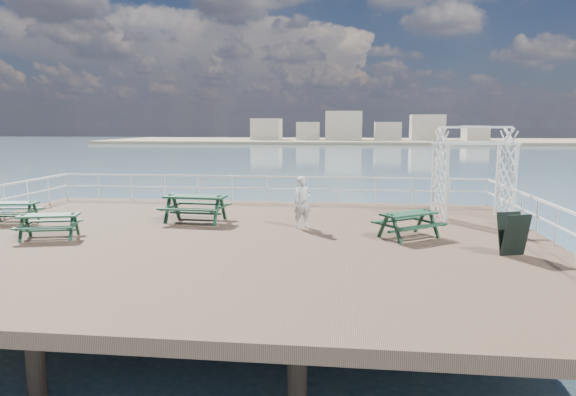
# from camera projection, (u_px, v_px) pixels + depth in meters

# --- Properties ---
(ground) EXTENTS (18.00, 14.00, 0.30)m
(ground) POSITION_uv_depth(u_px,v_px,m) (229.00, 242.00, 14.71)
(ground) COLOR brown
(ground) RESTS_ON ground
(sea_backdrop) EXTENTS (300.00, 300.00, 9.20)m
(sea_backdrop) POSITION_uv_depth(u_px,v_px,m) (381.00, 137.00, 145.10)
(sea_backdrop) COLOR #3F5D6A
(sea_backdrop) RESTS_ON ground
(railing) EXTENTS (17.77, 13.76, 1.10)m
(railing) POSITION_uv_depth(u_px,v_px,m) (244.00, 195.00, 17.09)
(railing) COLOR silver
(railing) RESTS_ON ground
(picnic_table_a) EXTENTS (1.74, 1.48, 0.77)m
(picnic_table_a) POSITION_uv_depth(u_px,v_px,m) (12.00, 208.00, 16.79)
(picnic_table_a) COLOR #153B23
(picnic_table_a) RESTS_ON ground
(picnic_table_b) EXTENTS (2.14, 1.78, 0.98)m
(picnic_table_b) POSITION_uv_depth(u_px,v_px,m) (195.00, 203.00, 17.01)
(picnic_table_b) COLOR #153B23
(picnic_table_b) RESTS_ON ground
(picnic_table_c) EXTENTS (2.15, 2.08, 0.82)m
(picnic_table_c) POSITION_uv_depth(u_px,v_px,m) (409.00, 220.00, 14.58)
(picnic_table_c) COLOR #153B23
(picnic_table_c) RESTS_ON ground
(picnic_table_d) EXTENTS (1.87, 1.65, 0.78)m
(picnic_table_d) POSITION_uv_depth(u_px,v_px,m) (49.00, 221.00, 14.51)
(picnic_table_d) COLOR #153B23
(picnic_table_d) RESTS_ON ground
(trellis_arbor) EXTENTS (2.73, 1.77, 3.15)m
(trellis_arbor) POSITION_uv_depth(u_px,v_px,m) (473.00, 178.00, 17.48)
(trellis_arbor) COLOR silver
(trellis_arbor) RESTS_ON ground
(sandwich_board) EXTENTS (0.78, 0.67, 1.07)m
(sandwich_board) POSITION_uv_depth(u_px,v_px,m) (513.00, 235.00, 12.60)
(sandwich_board) COLOR black
(sandwich_board) RESTS_ON ground
(person) EXTENTS (0.71, 0.64, 1.62)m
(person) POSITION_uv_depth(u_px,v_px,m) (302.00, 202.00, 15.92)
(person) COLOR silver
(person) RESTS_ON ground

